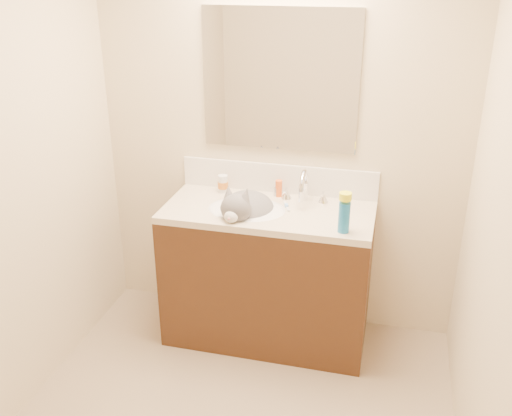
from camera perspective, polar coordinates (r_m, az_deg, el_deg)
The scene contains 16 objects.
room_shell at distance 2.15m, azimuth -4.50°, elevation 5.12°, with size 2.24×2.54×2.52m.
vanity_cabinet at distance 3.46m, azimuth 1.17°, elevation -6.93°, with size 1.20×0.55×0.82m, color #3A2010.
counter_slab at distance 3.26m, azimuth 1.24°, elevation -0.41°, with size 1.20×0.55×0.04m, color beige.
basin at distance 3.28m, azimuth -0.93°, elevation -1.20°, with size 0.45×0.36×0.14m, color white.
faucet at distance 3.32m, azimuth 4.82°, elevation 1.89°, with size 0.28×0.20×0.21m.
cat at distance 3.26m, azimuth -1.09°, elevation -0.38°, with size 0.37×0.47×0.34m.
backsplash at distance 3.46m, azimuth 2.23°, elevation 2.97°, with size 1.20×0.02×0.18m, color silver.
mirror at distance 3.30m, azimuth 2.40°, elevation 12.61°, with size 0.90×0.02×0.80m, color white.
pill_bottle at distance 3.48m, azimuth -3.33°, elevation 2.45°, with size 0.06×0.06×0.11m, color silver.
pill_label at distance 3.49m, azimuth -3.32°, elevation 2.33°, with size 0.06×0.06×0.04m, color orange.
silver_jar at distance 3.43m, azimuth 2.15°, elevation 1.67°, with size 0.05×0.05×0.05m, color #B7B7BC.
amber_bottle at distance 3.41m, azimuth 2.29°, elevation 1.97°, with size 0.04×0.04×0.10m, color orange.
toothbrush at distance 3.28m, azimuth 3.07°, elevation 0.16°, with size 0.01×0.14×0.01m, color silver.
toothbrush_head at distance 3.28m, azimuth 3.08°, elevation 0.23°, with size 0.02×0.03×0.02m, color #6C9FE6.
spray_can at distance 2.99m, azimuth 8.80°, elevation -0.92°, with size 0.06×0.06×0.16m, color #196CB1.
spray_cap at distance 2.94m, azimuth 8.94°, elevation 1.16°, with size 0.06×0.06×0.04m, color #EFF519.
Camera 1 is at (0.66, -1.93, 2.17)m, focal length 40.00 mm.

